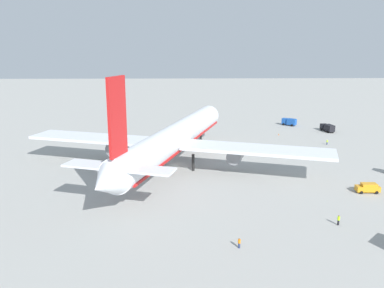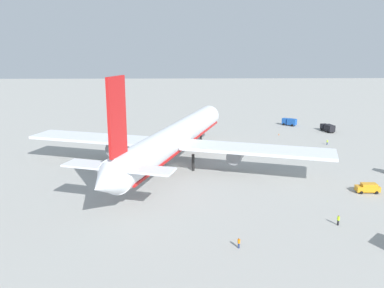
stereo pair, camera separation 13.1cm
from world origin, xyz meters
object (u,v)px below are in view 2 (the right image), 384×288
at_px(airliner, 174,138).
at_px(service_van, 368,188).
at_px(service_truck_0, 289,122).
at_px(ground_worker_1, 327,142).
at_px(traffic_cone_0, 188,129).
at_px(ground_worker_0, 239,243).
at_px(traffic_cone_2, 279,134).
at_px(service_truck_3, 328,128).
at_px(ground_worker_2, 338,220).

bearing_deg(airliner, service_van, -115.84).
height_order(airliner, service_truck_0, airliner).
relative_size(ground_worker_1, traffic_cone_0, 2.91).
bearing_deg(traffic_cone_0, ground_worker_1, -119.42).
bearing_deg(service_van, airliner, 64.16).
bearing_deg(service_van, ground_worker_0, 126.85).
relative_size(service_truck_0, traffic_cone_2, 9.89).
distance_m(service_van, ground_worker_1, 41.73).
xyz_separation_m(service_truck_3, ground_worker_1, (-19.37, 7.23, -0.68)).
bearing_deg(service_truck_0, service_van, 177.43).
height_order(service_truck_0, service_van, service_truck_0).
relative_size(airliner, ground_worker_0, 47.20).
relative_size(service_truck_0, traffic_cone_0, 9.89).
bearing_deg(service_truck_0, ground_worker_2, 170.07).
height_order(ground_worker_2, traffic_cone_0, ground_worker_2).
xyz_separation_m(airliner, ground_worker_0, (-41.74, -10.25, -6.41)).
relative_size(service_truck_0, ground_worker_0, 3.36).
height_order(ground_worker_0, ground_worker_1, ground_worker_0).
xyz_separation_m(service_van, ground_worker_1, (41.19, -6.65, -0.22)).
relative_size(ground_worker_0, ground_worker_2, 0.90).
distance_m(ground_worker_2, traffic_cone_0, 83.79).
distance_m(service_truck_0, service_truck_3, 15.80).
xyz_separation_m(ground_worker_0, ground_worker_2, (7.31, -17.77, 0.10)).
xyz_separation_m(service_truck_3, traffic_cone_0, (4.69, 49.89, -1.21)).
xyz_separation_m(service_truck_3, ground_worker_0, (-82.91, 43.68, -0.67)).
height_order(airliner, ground_worker_0, airliner).
bearing_deg(service_van, ground_worker_2, 141.31).
bearing_deg(ground_worker_0, airliner, 13.80).
xyz_separation_m(service_van, traffic_cone_2, (55.35, 4.92, -0.76)).
height_order(airliner, ground_worker_1, airliner).
height_order(service_truck_3, ground_worker_1, service_truck_3).
bearing_deg(service_truck_0, traffic_cone_0, 100.10).
bearing_deg(airliner, traffic_cone_2, -44.36).
bearing_deg(ground_worker_0, service_truck_0, -19.26).
bearing_deg(traffic_cone_0, service_van, -151.10).
xyz_separation_m(service_truck_0, ground_worker_0, (-94.59, 33.05, -0.72)).
relative_size(airliner, service_van, 15.95).
height_order(service_van, ground_worker_1, service_van).
xyz_separation_m(ground_worker_2, traffic_cone_0, (80.29, 23.98, -0.64)).
relative_size(service_truck_3, ground_worker_0, 4.29).
xyz_separation_m(airliner, ground_worker_2, (-34.43, -28.02, -6.31)).
relative_size(ground_worker_1, ground_worker_2, 0.89).
bearing_deg(ground_worker_1, service_van, 170.84).
relative_size(airliner, ground_worker_2, 42.54).
distance_m(service_van, ground_worker_2, 19.26).
distance_m(service_truck_0, ground_worker_0, 100.20).
relative_size(service_van, traffic_cone_0, 8.70).
distance_m(ground_worker_1, traffic_cone_2, 18.29).
bearing_deg(traffic_cone_2, ground_worker_2, 174.22).
bearing_deg(ground_worker_0, traffic_cone_0, 4.06).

